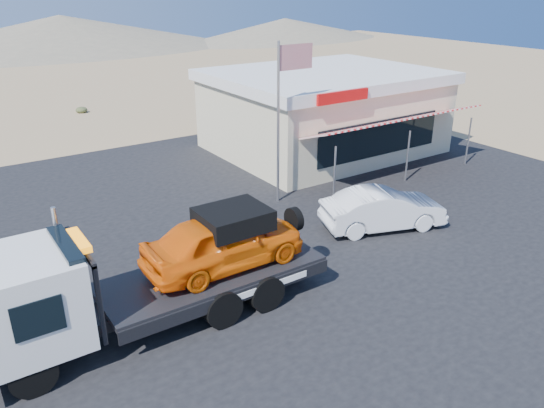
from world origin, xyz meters
The scene contains 6 objects.
ground centered at (0.00, 0.00, 0.00)m, with size 120.00×120.00×0.00m, color #A1845C.
asphalt_lot centered at (2.00, 3.00, 0.01)m, with size 32.00×24.00×0.02m, color black.
tow_truck centered at (-2.27, -0.33, 1.51)m, with size 8.37×2.48×2.80m.
white_sedan centered at (6.31, 0.49, 0.72)m, with size 1.48×4.24×1.40m, color silver.
jerky_store centered at (10.50, 8.97, 1.99)m, with size 10.40×9.97×3.90m.
flagpole centered at (4.93, 4.50, 3.76)m, with size 1.55×0.10×6.00m.
Camera 1 is at (-6.14, -11.18, 7.94)m, focal length 35.00 mm.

